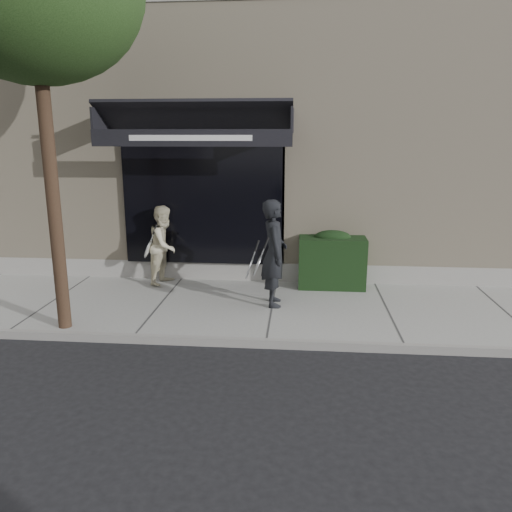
# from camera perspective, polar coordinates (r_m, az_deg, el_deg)

# --- Properties ---
(ground) EXTENTS (80.00, 80.00, 0.00)m
(ground) POSITION_cam_1_polar(r_m,az_deg,el_deg) (8.94, 1.88, -6.37)
(ground) COLOR black
(ground) RESTS_ON ground
(sidewalk) EXTENTS (20.00, 3.00, 0.12)m
(sidewalk) POSITION_cam_1_polar(r_m,az_deg,el_deg) (8.92, 1.88, -6.00)
(sidewalk) COLOR gray
(sidewalk) RESTS_ON ground
(curb) EXTENTS (20.00, 0.10, 0.14)m
(curb) POSITION_cam_1_polar(r_m,az_deg,el_deg) (7.47, 1.20, -9.93)
(curb) COLOR gray
(curb) RESTS_ON ground
(building_facade) EXTENTS (14.30, 8.04, 5.64)m
(building_facade) POSITION_cam_1_polar(r_m,az_deg,el_deg) (13.35, 3.18, 12.27)
(building_facade) COLOR beige
(building_facade) RESTS_ON ground
(hedge) EXTENTS (1.30, 0.70, 1.14)m
(hedge) POSITION_cam_1_polar(r_m,az_deg,el_deg) (9.95, 8.66, -0.46)
(hedge) COLOR black
(hedge) RESTS_ON sidewalk
(pedestrian_front) EXTENTS (0.77, 0.89, 1.88)m
(pedestrian_front) POSITION_cam_1_polar(r_m,az_deg,el_deg) (8.68, 2.07, 0.32)
(pedestrian_front) COLOR black
(pedestrian_front) RESTS_ON sidewalk
(pedestrian_back) EXTENTS (0.80, 0.91, 1.59)m
(pedestrian_back) POSITION_cam_1_polar(r_m,az_deg,el_deg) (10.18, -10.39, 1.26)
(pedestrian_back) COLOR beige
(pedestrian_back) RESTS_ON sidewalk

